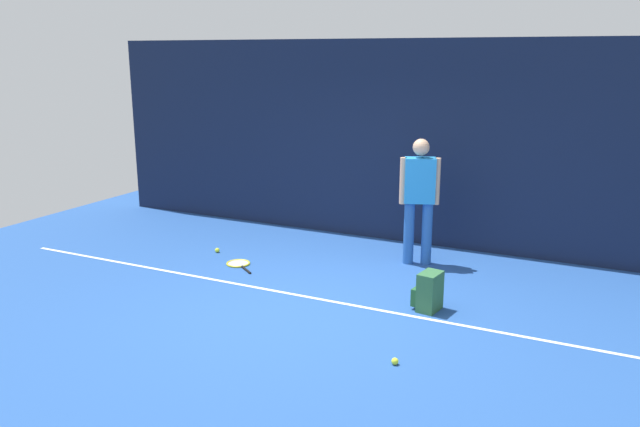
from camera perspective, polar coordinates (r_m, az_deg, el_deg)
name	(u,v)px	position (r m, az deg, el deg)	size (l,w,h in m)	color
ground_plane	(304,307)	(7.29, -1.40, -8.35)	(12.00, 12.00, 0.00)	#234C93
back_fence	(397,143)	(9.58, 6.90, 6.29)	(10.00, 0.10, 2.98)	#141E38
court_line	(316,298)	(7.53, -0.37, -7.57)	(9.00, 0.05, 0.00)	white
tennis_player	(419,194)	(8.58, 8.84, 1.74)	(0.50, 0.35, 1.70)	#2659A5
tennis_racket	(239,264)	(8.74, -7.24, -4.48)	(0.60, 0.51, 0.03)	black
backpack	(428,292)	(7.24, 9.64, -6.91)	(0.32, 0.33, 0.44)	#2D6038
tennis_ball_near_player	(217,250)	(9.30, -9.14, -3.25)	(0.07, 0.07, 0.07)	#CCE033
tennis_ball_by_fence	(395,361)	(6.07, 6.69, -12.94)	(0.07, 0.07, 0.07)	#CCE033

